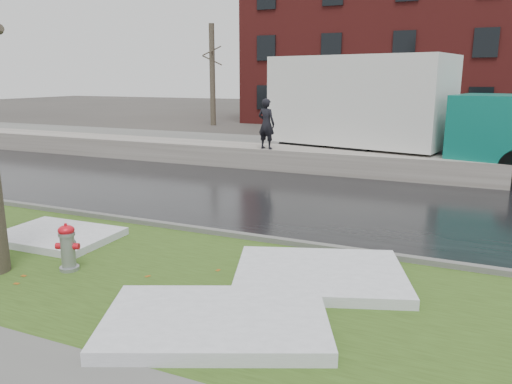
% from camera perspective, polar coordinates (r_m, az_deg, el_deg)
% --- Properties ---
extents(ground, '(120.00, 120.00, 0.00)m').
position_cam_1_polar(ground, '(9.13, -5.27, -7.15)').
color(ground, '#47423D').
rests_on(ground, ground).
extents(verge, '(60.00, 4.50, 0.04)m').
position_cam_1_polar(verge, '(8.13, -9.62, -9.72)').
color(verge, '#2E4517').
rests_on(verge, ground).
extents(road, '(60.00, 7.00, 0.03)m').
position_cam_1_polar(road, '(13.06, 4.37, -0.86)').
color(road, black).
rests_on(road, ground).
extents(parking_lot, '(60.00, 9.00, 0.03)m').
position_cam_1_polar(parking_lot, '(21.12, 12.19, 4.21)').
color(parking_lot, slate).
rests_on(parking_lot, ground).
extents(curb, '(60.00, 0.15, 0.14)m').
position_cam_1_polar(curb, '(9.94, -2.46, -4.98)').
color(curb, slate).
rests_on(curb, ground).
extents(snowbank, '(60.00, 1.60, 0.75)m').
position_cam_1_polar(snowbank, '(16.93, 9.20, 3.45)').
color(snowbank, '#A6A098').
rests_on(snowbank, ground).
extents(brick_building, '(26.00, 12.00, 10.00)m').
position_cam_1_polar(brick_building, '(37.57, 21.30, 14.99)').
color(brick_building, maroon).
rests_on(brick_building, ground).
extents(bg_tree_left, '(1.40, 1.62, 6.50)m').
position_cam_1_polar(bg_tree_left, '(33.63, -5.01, 13.29)').
color(bg_tree_left, brown).
rests_on(bg_tree_left, ground).
extents(bg_tree_center, '(1.40, 1.62, 6.50)m').
position_cam_1_polar(bg_tree_center, '(34.99, 7.16, 13.22)').
color(bg_tree_center, brown).
rests_on(bg_tree_center, ground).
extents(fire_hydrant, '(0.39, 0.37, 0.80)m').
position_cam_1_polar(fire_hydrant, '(8.72, -20.73, -5.71)').
color(fire_hydrant, gray).
rests_on(fire_hydrant, verge).
extents(box_truck, '(11.69, 4.62, 3.86)m').
position_cam_1_polar(box_truck, '(17.75, 15.39, 9.00)').
color(box_truck, black).
rests_on(box_truck, ground).
extents(worker, '(0.68, 0.51, 1.70)m').
position_cam_1_polar(worker, '(16.95, 1.19, 7.79)').
color(worker, black).
rests_on(worker, snowbank).
extents(snow_patch_near, '(3.11, 2.74, 0.16)m').
position_cam_1_polar(snow_patch_near, '(7.98, 7.29, -9.31)').
color(snow_patch_near, silver).
rests_on(snow_patch_near, verge).
extents(snow_patch_far, '(2.25, 1.66, 0.14)m').
position_cam_1_polar(snow_patch_far, '(10.53, -21.79, -4.66)').
color(snow_patch_far, silver).
rests_on(snow_patch_far, verge).
extents(snow_patch_side, '(3.29, 2.78, 0.18)m').
position_cam_1_polar(snow_patch_side, '(6.52, -4.60, -14.51)').
color(snow_patch_side, silver).
rests_on(snow_patch_side, verge).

